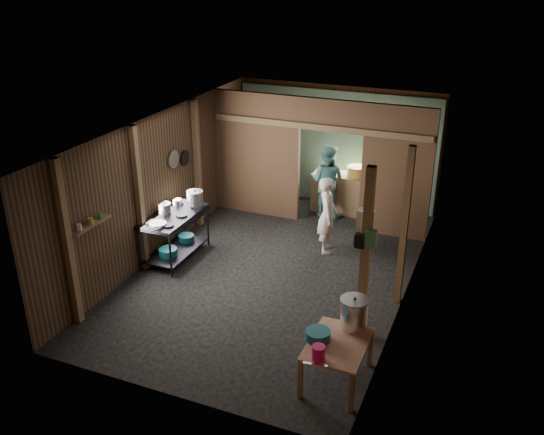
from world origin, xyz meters
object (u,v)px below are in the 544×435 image
at_px(stove_pot_large, 195,199).
at_px(cook, 327,215).
at_px(pink_bucket, 318,353).
at_px(gas_range, 175,236).
at_px(stock_pot, 354,314).
at_px(prep_table, 337,362).
at_px(yellow_tub, 356,171).

relative_size(stove_pot_large, cook, 0.21).
bearing_deg(pink_bucket, cook, 106.04).
relative_size(gas_range, stock_pot, 3.28).
xyz_separation_m(prep_table, cook, (-1.25, 3.49, 0.43)).
xyz_separation_m(prep_table, stove_pot_large, (-3.54, 2.68, 0.70)).
height_order(prep_table, stock_pot, stock_pot).
xyz_separation_m(stove_pot_large, pink_bucket, (3.41, -3.09, -0.30)).
relative_size(pink_bucket, yellow_tub, 0.51).
xyz_separation_m(prep_table, pink_bucket, (-0.13, -0.42, 0.40)).
bearing_deg(gas_range, stock_pot, -24.87).
distance_m(prep_table, pink_bucket, 0.59).
xyz_separation_m(stock_pot, yellow_tub, (-1.30, 4.97, 0.16)).
distance_m(prep_table, cook, 3.73).
xyz_separation_m(stock_pot, pink_bucket, (-0.21, -0.83, -0.10)).
height_order(prep_table, yellow_tub, yellow_tub).
height_order(gas_range, cook, cook).
height_order(stock_pot, yellow_tub, yellow_tub).
bearing_deg(stove_pot_large, stock_pot, -31.95).
bearing_deg(yellow_tub, stove_pot_large, -130.54).
bearing_deg(stock_pot, yellow_tub, 104.70).
distance_m(stock_pot, cook, 3.35).
bearing_deg(yellow_tub, cook, -90.85).
distance_m(prep_table, stove_pot_large, 4.49).
relative_size(gas_range, stove_pot_large, 4.69).
relative_size(gas_range, pink_bucket, 7.38).
relative_size(prep_table, cook, 0.69).
relative_size(stock_pot, cook, 0.31).
bearing_deg(stock_pot, stove_pot_large, 148.05).
distance_m(gas_range, yellow_tub, 4.10).
height_order(pink_bucket, cook, cook).
bearing_deg(pink_bucket, stock_pot, 75.97).
distance_m(pink_bucket, cook, 4.07).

